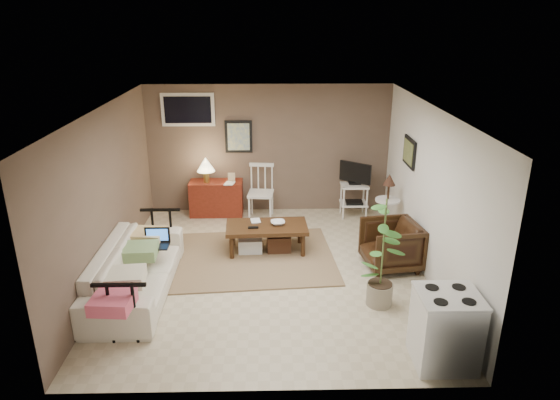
{
  "coord_description": "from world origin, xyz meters",
  "views": [
    {
      "loc": [
        0.01,
        -6.54,
        3.55
      ],
      "look_at": [
        0.16,
        0.35,
        0.99
      ],
      "focal_mm": 32.0,
      "sensor_mm": 36.0,
      "label": 1
    }
  ],
  "objects_px": {
    "coffee_table": "(266,236)",
    "spindle_chair": "(261,194)",
    "side_table": "(388,198)",
    "stove": "(445,329)",
    "sofa": "(135,262)",
    "potted_plant": "(383,249)",
    "red_console": "(216,195)",
    "armchair": "(391,243)",
    "tv_stand": "(354,188)"
  },
  "relations": [
    {
      "from": "side_table",
      "to": "armchair",
      "type": "xyz_separation_m",
      "value": [
        -0.18,
        -1.12,
        -0.29
      ]
    },
    {
      "from": "coffee_table",
      "to": "armchair",
      "type": "xyz_separation_m",
      "value": [
        1.85,
        -0.56,
        0.12
      ]
    },
    {
      "from": "armchair",
      "to": "potted_plant",
      "type": "height_order",
      "value": "potted_plant"
    },
    {
      "from": "coffee_table",
      "to": "side_table",
      "type": "bearing_deg",
      "value": 15.5
    },
    {
      "from": "sofa",
      "to": "red_console",
      "type": "height_order",
      "value": "red_console"
    },
    {
      "from": "coffee_table",
      "to": "spindle_chair",
      "type": "distance_m",
      "value": 1.46
    },
    {
      "from": "tv_stand",
      "to": "potted_plant",
      "type": "bearing_deg",
      "value": -92.81
    },
    {
      "from": "potted_plant",
      "to": "coffee_table",
      "type": "bearing_deg",
      "value": 133.04
    },
    {
      "from": "coffee_table",
      "to": "sofa",
      "type": "distance_m",
      "value": 2.13
    },
    {
      "from": "sofa",
      "to": "tv_stand",
      "type": "relative_size",
      "value": 2.22
    },
    {
      "from": "armchair",
      "to": "stove",
      "type": "bearing_deg",
      "value": -6.77
    },
    {
      "from": "side_table",
      "to": "coffee_table",
      "type": "bearing_deg",
      "value": -164.5
    },
    {
      "from": "coffee_table",
      "to": "tv_stand",
      "type": "xyz_separation_m",
      "value": [
        1.63,
        1.47,
        0.28
      ]
    },
    {
      "from": "tv_stand",
      "to": "sofa",
      "type": "bearing_deg",
      "value": -141.73
    },
    {
      "from": "red_console",
      "to": "spindle_chair",
      "type": "bearing_deg",
      "value": -11.31
    },
    {
      "from": "red_console",
      "to": "side_table",
      "type": "height_order",
      "value": "red_console"
    },
    {
      "from": "sofa",
      "to": "armchair",
      "type": "bearing_deg",
      "value": -79.96
    },
    {
      "from": "tv_stand",
      "to": "stove",
      "type": "height_order",
      "value": "tv_stand"
    },
    {
      "from": "armchair",
      "to": "stove",
      "type": "distance_m",
      "value": 2.19
    },
    {
      "from": "sofa",
      "to": "potted_plant",
      "type": "distance_m",
      "value": 3.27
    },
    {
      "from": "spindle_chair",
      "to": "tv_stand",
      "type": "height_order",
      "value": "tv_stand"
    },
    {
      "from": "spindle_chair",
      "to": "potted_plant",
      "type": "relative_size",
      "value": 0.67
    },
    {
      "from": "red_console",
      "to": "armchair",
      "type": "xyz_separation_m",
      "value": [
        2.8,
        -2.17,
        0.0
      ]
    },
    {
      "from": "armchair",
      "to": "stove",
      "type": "height_order",
      "value": "stove"
    },
    {
      "from": "tv_stand",
      "to": "potted_plant",
      "type": "xyz_separation_m",
      "value": [
        -0.15,
        -3.05,
        0.24
      ]
    },
    {
      "from": "coffee_table",
      "to": "armchair",
      "type": "bearing_deg",
      "value": -16.74
    },
    {
      "from": "red_console",
      "to": "stove",
      "type": "height_order",
      "value": "red_console"
    },
    {
      "from": "spindle_chair",
      "to": "tv_stand",
      "type": "distance_m",
      "value": 1.73
    },
    {
      "from": "red_console",
      "to": "tv_stand",
      "type": "distance_m",
      "value": 2.59
    },
    {
      "from": "side_table",
      "to": "potted_plant",
      "type": "height_order",
      "value": "potted_plant"
    },
    {
      "from": "sofa",
      "to": "stove",
      "type": "height_order",
      "value": "sofa"
    },
    {
      "from": "sofa",
      "to": "red_console",
      "type": "relative_size",
      "value": 2.04
    },
    {
      "from": "armchair",
      "to": "potted_plant",
      "type": "distance_m",
      "value": 1.16
    },
    {
      "from": "sofa",
      "to": "spindle_chair",
      "type": "relative_size",
      "value": 2.31
    },
    {
      "from": "coffee_table",
      "to": "stove",
      "type": "bearing_deg",
      "value": -55.03
    },
    {
      "from": "side_table",
      "to": "stove",
      "type": "bearing_deg",
      "value": -91.97
    },
    {
      "from": "sofa",
      "to": "potted_plant",
      "type": "xyz_separation_m",
      "value": [
        3.23,
        -0.39,
        0.34
      ]
    },
    {
      "from": "spindle_chair",
      "to": "stove",
      "type": "bearing_deg",
      "value": -64.23
    },
    {
      "from": "potted_plant",
      "to": "stove",
      "type": "xyz_separation_m",
      "value": [
        0.44,
        -1.16,
        -0.37
      ]
    },
    {
      "from": "coffee_table",
      "to": "red_console",
      "type": "xyz_separation_m",
      "value": [
        -0.95,
        1.61,
        0.12
      ]
    },
    {
      "from": "sofa",
      "to": "potted_plant",
      "type": "height_order",
      "value": "potted_plant"
    },
    {
      "from": "spindle_chair",
      "to": "potted_plant",
      "type": "distance_m",
      "value": 3.43
    },
    {
      "from": "spindle_chair",
      "to": "tv_stand",
      "type": "bearing_deg",
      "value": 0.98
    },
    {
      "from": "red_console",
      "to": "coffee_table",
      "type": "bearing_deg",
      "value": -59.37
    },
    {
      "from": "red_console",
      "to": "spindle_chair",
      "type": "relative_size",
      "value": 1.13
    },
    {
      "from": "potted_plant",
      "to": "armchair",
      "type": "bearing_deg",
      "value": 69.99
    },
    {
      "from": "tv_stand",
      "to": "side_table",
      "type": "bearing_deg",
      "value": -65.9
    },
    {
      "from": "spindle_chair",
      "to": "armchair",
      "type": "distance_m",
      "value": 2.79
    },
    {
      "from": "red_console",
      "to": "sofa",
      "type": "bearing_deg",
      "value": -105.88
    },
    {
      "from": "side_table",
      "to": "stove",
      "type": "distance_m",
      "value": 3.32
    }
  ]
}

